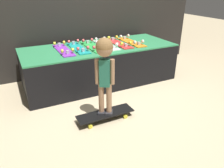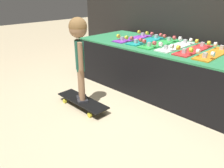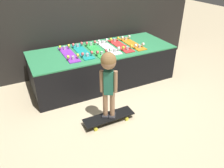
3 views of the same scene
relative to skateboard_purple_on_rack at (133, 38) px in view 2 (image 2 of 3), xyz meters
name	(u,v)px [view 2 (image 2 of 3)]	position (x,y,z in m)	size (l,w,h in m)	color
ground_plane	(139,102)	(0.59, -0.56, -0.64)	(16.00, 16.00, 0.00)	beige
display_rack	(165,68)	(0.59, -0.02, -0.33)	(2.48, 0.98, 0.62)	black
skateboard_purple_on_rack	(133,38)	(0.00, 0.00, 0.00)	(0.18, 0.72, 0.09)	purple
skateboard_teal_on_rack	(147,40)	(0.24, 0.01, 0.00)	(0.18, 0.72, 0.09)	teal
skateboard_green_on_rack	(160,43)	(0.47, -0.03, 0.00)	(0.18, 0.72, 0.09)	green
skateboard_white_on_rack	(176,46)	(0.71, -0.02, 0.00)	(0.18, 0.72, 0.09)	white
skateboard_red_on_rack	(194,49)	(0.95, -0.02, 0.00)	(0.18, 0.72, 0.09)	red
skateboard_orange_on_rack	(214,53)	(1.18, -0.03, 0.00)	(0.18, 0.72, 0.09)	orange
skateboard_on_floor	(82,101)	(0.18, -1.13, -0.57)	(0.72, 0.21, 0.09)	black
child	(79,45)	(0.18, -1.13, 0.11)	(0.21, 0.19, 0.94)	#2D2D33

